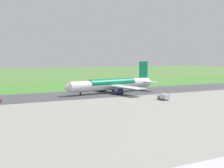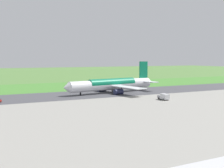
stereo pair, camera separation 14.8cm
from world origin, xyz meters
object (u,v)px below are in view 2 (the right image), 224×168
object	(u,v)px
service_truck_baggage	(164,97)
no_stopping_sign	(78,86)
airliner_main	(113,84)
traffic_cone_orange	(66,88)

from	to	relation	value
service_truck_baggage	no_stopping_sign	xyz separation A→B (m)	(16.91, -60.38, -0.04)
no_stopping_sign	service_truck_baggage	bearing A→B (deg)	105.64
airliner_main	traffic_cone_orange	distance (m)	35.76
no_stopping_sign	traffic_cone_orange	distance (m)	7.27
service_truck_baggage	no_stopping_sign	distance (m)	62.70
airliner_main	service_truck_baggage	size ratio (longest dim) A/B	9.25
airliner_main	no_stopping_sign	size ratio (longest dim) A/B	23.74
service_truck_baggage	traffic_cone_orange	xyz separation A→B (m)	(22.85, -64.42, -1.13)
service_truck_baggage	no_stopping_sign	bearing A→B (deg)	-74.36
no_stopping_sign	traffic_cone_orange	bearing A→B (deg)	-34.21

